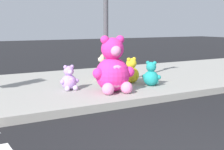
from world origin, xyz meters
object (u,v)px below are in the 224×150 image
plush_yellow (131,73)px  plush_tan (104,69)px  sign_pole (106,11)px  plush_pink_large (113,70)px  plush_teal (151,76)px  plush_lavender (69,80)px

plush_yellow → plush_tan: bearing=117.1°
sign_pole → plush_pink_large: sign_pole is taller
plush_yellow → plush_teal: bearing=-71.7°
plush_teal → sign_pole: bearing=155.6°
plush_lavender → plush_tan: bearing=30.5°
sign_pole → plush_teal: 1.81m
plush_pink_large → plush_tan: bearing=68.0°
sign_pole → plush_yellow: 1.65m
plush_teal → plush_tan: size_ratio=0.81×
plush_teal → plush_tan: (-0.55, 1.27, 0.05)m
plush_yellow → plush_lavender: size_ratio=1.14×
sign_pole → plush_yellow: sign_pole is taller
plush_tan → plush_yellow: bearing=-62.9°
plush_tan → plush_teal: bearing=-66.7°
plush_pink_large → plush_tan: plush_pink_large is taller
plush_yellow → plush_teal: size_ratio=1.07×
sign_pole → plush_pink_large: 1.36m
sign_pole → plush_pink_large: (-0.16, -0.58, -1.22)m
sign_pole → plush_lavender: size_ratio=5.86×
plush_pink_large → plush_yellow: size_ratio=1.90×
plush_yellow → plush_teal: 0.60m
sign_pole → plush_lavender: bearing=175.5°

